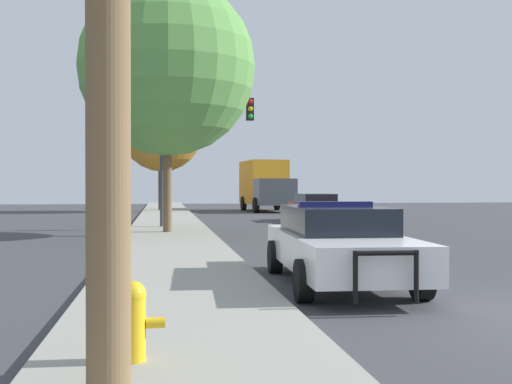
# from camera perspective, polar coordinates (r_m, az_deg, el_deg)

# --- Properties ---
(sidewalk_left) EXTENTS (3.00, 110.00, 0.13)m
(sidewalk_left) POSITION_cam_1_polar(r_m,az_deg,el_deg) (7.69, -6.32, -12.10)
(sidewalk_left) COLOR #99968C
(sidewalk_left) RESTS_ON ground_plane
(police_car) EXTENTS (2.23, 5.45, 1.47)m
(police_car) POSITION_cam_1_polar(r_m,az_deg,el_deg) (11.48, 7.28, -4.50)
(police_car) COLOR white
(police_car) RESTS_ON ground_plane
(fire_hydrant) EXTENTS (0.61, 0.26, 0.74)m
(fire_hydrant) POSITION_cam_1_polar(r_m,az_deg,el_deg) (6.14, -10.96, -10.98)
(fire_hydrant) COLOR gold
(fire_hydrant) RESTS_ON sidewalk_left
(traffic_light) EXTENTS (3.77, 0.35, 5.32)m
(traffic_light) POSITION_cam_1_polar(r_m,az_deg,el_deg) (25.88, -5.13, 5.29)
(traffic_light) COLOR #424247
(traffic_light) RESTS_ON sidewalk_left
(car_background_oncoming) EXTENTS (2.11, 4.66, 1.35)m
(car_background_oncoming) POSITION_cam_1_polar(r_m,az_deg,el_deg) (31.55, 5.37, -1.31)
(car_background_oncoming) COLOR maroon
(car_background_oncoming) RESTS_ON ground_plane
(box_truck) EXTENTS (3.03, 7.22, 3.48)m
(box_truck) POSITION_cam_1_polar(r_m,az_deg,el_deg) (44.12, 0.83, 0.68)
(box_truck) COLOR #474C51
(box_truck) RESTS_ON ground_plane
(tree_sidewalk_far) EXTENTS (5.49, 5.49, 8.06)m
(tree_sidewalk_far) POSITION_cam_1_polar(r_m,az_deg,el_deg) (43.69, -8.37, 5.38)
(tree_sidewalk_far) COLOR #4C3823
(tree_sidewalk_far) RESTS_ON sidewalk_left
(tree_sidewalk_mid) EXTENTS (6.20, 6.20, 8.87)m
(tree_sidewalk_mid) POSITION_cam_1_polar(r_m,az_deg,el_deg) (23.10, -7.90, 10.89)
(tree_sidewalk_mid) COLOR brown
(tree_sidewalk_mid) RESTS_ON sidewalk_left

